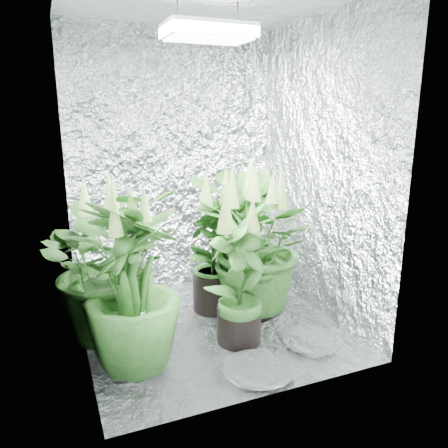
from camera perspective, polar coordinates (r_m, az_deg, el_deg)
ground at (r=3.00m, az=-1.72°, el=-13.16°), size 1.60×1.60×0.00m
walls at (r=2.69m, az=-1.87°, el=6.12°), size 1.62×1.62×2.00m
grow_lamp at (r=2.69m, az=-2.03°, el=23.78°), size 0.50×0.30×0.22m
plant_a at (r=2.75m, az=-14.87°, el=-5.06°), size 1.07×1.07×1.04m
plant_b at (r=3.07m, az=-1.30°, el=-3.06°), size 0.66×0.66×1.04m
plant_c at (r=3.24m, az=2.64°, el=-1.91°), size 0.61×0.61×1.06m
plant_d at (r=2.40m, az=-11.94°, el=-8.10°), size 0.74×0.74×1.03m
plant_e at (r=2.99m, az=4.10°, el=-2.97°), size 1.07×1.07×1.05m
plant_f at (r=2.64m, az=2.02°, el=-6.79°), size 0.63×0.63×0.96m
circulation_fan at (r=3.37m, az=6.50°, el=-7.26°), size 0.17×0.30×0.35m
plant_label at (r=2.46m, az=-10.36°, el=-12.04°), size 0.05×0.05×0.08m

